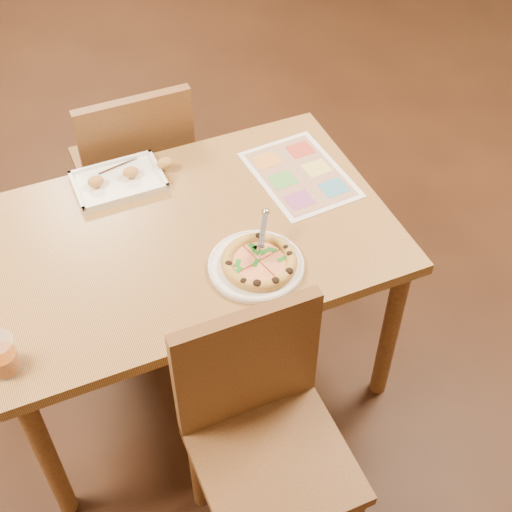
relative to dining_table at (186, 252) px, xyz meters
name	(u,v)px	position (x,y,z in m)	size (l,w,h in m)	color
room	(166,56)	(0.00, 0.00, 0.72)	(7.00, 7.00, 7.00)	black
dining_table	(186,252)	(0.00, 0.00, 0.00)	(1.30, 0.85, 0.72)	#A78143
chair_near	(260,413)	(0.00, -0.60, -0.07)	(0.42, 0.42, 0.47)	brown
chair_far	(135,160)	(0.00, 0.60, -0.07)	(0.42, 0.42, 0.47)	brown
plate	(256,266)	(0.15, -0.22, 0.09)	(0.29, 0.29, 0.02)	white
pizza	(259,262)	(0.16, -0.23, 0.11)	(0.23, 0.23, 0.03)	#E2AD4D
pizza_cutter	(263,235)	(0.19, -0.18, 0.17)	(0.09, 0.13, 0.09)	silver
appetizer_tray	(121,180)	(-0.12, 0.31, 0.10)	(0.34, 0.21, 0.06)	white
glass_tumbler	(2,357)	(-0.60, -0.29, 0.13)	(0.09, 0.09, 0.11)	#8A3B0A
menu	(300,174)	(0.46, 0.11, 0.09)	(0.28, 0.40, 0.01)	white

